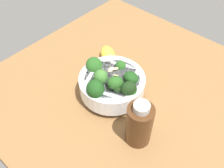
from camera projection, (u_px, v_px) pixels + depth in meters
The scene contains 4 objects.
ground_plane at pixel (126, 92), 72.56cm from camera, with size 71.27×71.27×4.82cm, color brown.
bowl_of_broccoli at pixel (112, 83), 65.25cm from camera, with size 18.30×18.48×10.86cm.
lemon_wedge at pixel (108, 55), 77.34cm from camera, with size 7.61×4.21×3.66cm, color yellow.
bottle_tall at pixel (139, 124), 55.37cm from camera, with size 6.01×6.01×12.59cm.
Camera 1 is at (38.10, 28.60, 52.50)cm, focal length 40.10 mm.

